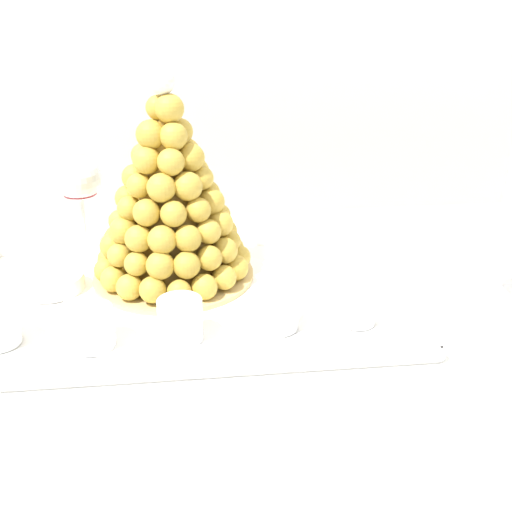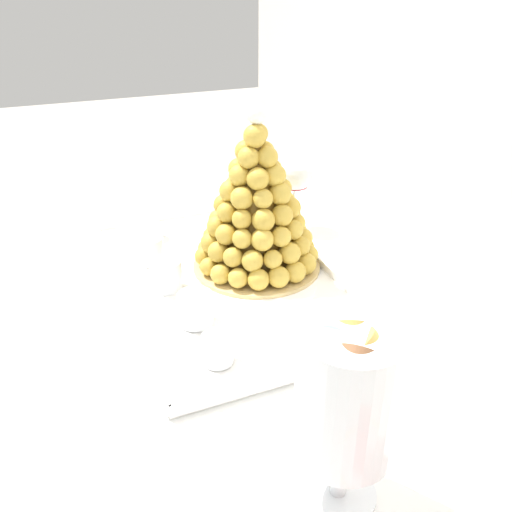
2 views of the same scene
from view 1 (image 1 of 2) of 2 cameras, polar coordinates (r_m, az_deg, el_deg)
The scene contains 9 objects.
buffet_table at distance 0.98m, azimuth 2.10°, elevation -10.35°, with size 1.47×0.88×0.80m.
serving_tray at distance 0.95m, azimuth -6.74°, elevation -4.16°, with size 0.68×0.42×0.02m.
croquembouche at distance 0.97m, azimuth -8.17°, elevation 5.07°, with size 0.27×0.27×0.34m.
dessert_cup_mid_left at distance 0.84m, azimuth -15.23°, elevation -6.66°, with size 0.06×0.06×0.06m.
dessert_cup_centre at distance 0.84m, azimuth -7.15°, elevation -6.14°, with size 0.06×0.06×0.06m.
dessert_cup_mid_right at distance 0.86m, azimuth 1.94°, elevation -5.19°, with size 0.06×0.06×0.06m.
dessert_cup_right at distance 0.88m, azimuth 9.65°, elevation -4.94°, with size 0.05×0.05×0.05m.
creme_brulee_ramekin at distance 1.02m, azimuth -18.72°, elevation -2.28°, with size 0.10×0.10×0.03m.
wine_glass at distance 1.15m, azimuth -16.43°, elevation 6.80°, with size 0.08×0.08×0.17m.
Camera 1 is at (-0.13, -0.79, 1.25)m, focal length 42.24 mm.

